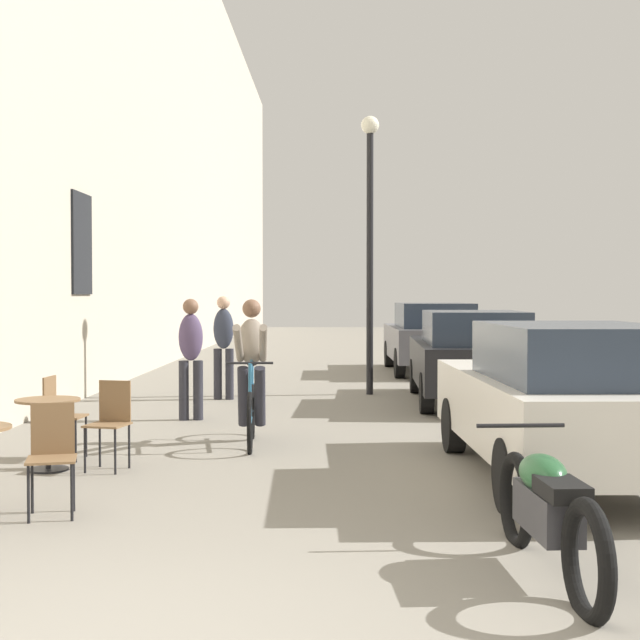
{
  "coord_description": "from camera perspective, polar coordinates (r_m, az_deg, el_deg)",
  "views": [
    {
      "loc": [
        1.08,
        -4.17,
        1.77
      ],
      "look_at": [
        0.73,
        15.49,
        1.2
      ],
      "focal_mm": 50.11,
      "sensor_mm": 36.0,
      "label": 1
    }
  ],
  "objects": [
    {
      "name": "parked_car_third",
      "position": [
        20.29,
        7.13,
        -1.06
      ],
      "size": [
        1.93,
        4.46,
        1.58
      ],
      "color": "#595960",
      "rests_on": "ground_plane"
    },
    {
      "name": "parked_car_nearest",
      "position": [
        8.81,
        15.3,
        -4.87
      ],
      "size": [
        1.9,
        4.27,
        1.5
      ],
      "color": "beige",
      "rests_on": "ground_plane"
    },
    {
      "name": "cafe_chair_near_toward_street",
      "position": [
        7.52,
        -16.74,
        -7.99
      ],
      "size": [
        0.46,
        0.46,
        0.89
      ],
      "color": "black",
      "rests_on": "ground_plane"
    },
    {
      "name": "street_lamp",
      "position": [
        15.81,
        3.21,
        6.5
      ],
      "size": [
        0.32,
        0.32,
        4.9
      ],
      "color": "black",
      "rests_on": "ground_plane"
    },
    {
      "name": "pedestrian_mid",
      "position": [
        15.08,
        -6.18,
        -1.35
      ],
      "size": [
        0.35,
        0.25,
        1.74
      ],
      "color": "#26262D",
      "rests_on": "ground_plane"
    },
    {
      "name": "cafe_table_mid",
      "position": [
        9.4,
        -16.99,
        -6.05
      ],
      "size": [
        0.64,
        0.64,
        0.72
      ],
      "color": "black",
      "rests_on": "ground_plane"
    },
    {
      "name": "cafe_chair_mid_toward_wall",
      "position": [
        9.99,
        -16.32,
        -5.61
      ],
      "size": [
        0.4,
        0.4,
        0.89
      ],
      "color": "black",
      "rests_on": "ground_plane"
    },
    {
      "name": "pedestrian_near",
      "position": [
        12.67,
        -8.25,
        -2.02
      ],
      "size": [
        0.37,
        0.29,
        1.71
      ],
      "color": "#26262D",
      "rests_on": "ground_plane"
    },
    {
      "name": "parked_car_second",
      "position": [
        14.64,
        9.61,
        -2.25
      ],
      "size": [
        1.9,
        4.29,
        1.51
      ],
      "color": "black",
      "rests_on": "ground_plane"
    },
    {
      "name": "cyclist_on_bicycle",
      "position": [
        10.62,
        -4.4,
        -3.54
      ],
      "size": [
        0.52,
        1.76,
        1.74
      ],
      "color": "black",
      "rests_on": "ground_plane"
    },
    {
      "name": "building_facade_left",
      "position": [
        19.28,
        -13.08,
        15.49
      ],
      "size": [
        0.54,
        68.0,
        12.8
      ],
      "color": "#B7AD99",
      "rests_on": "ground_plane"
    },
    {
      "name": "cafe_chair_mid_toward_street",
      "position": [
        9.3,
        -13.23,
        -6.13
      ],
      "size": [
        0.45,
        0.45,
        0.89
      ],
      "color": "black",
      "rests_on": "ground_plane"
    },
    {
      "name": "parked_motorcycle",
      "position": [
        5.91,
        14.37,
        -11.74
      ],
      "size": [
        0.62,
        2.15,
        0.92
      ],
      "color": "black",
      "rests_on": "ground_plane"
    }
  ]
}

